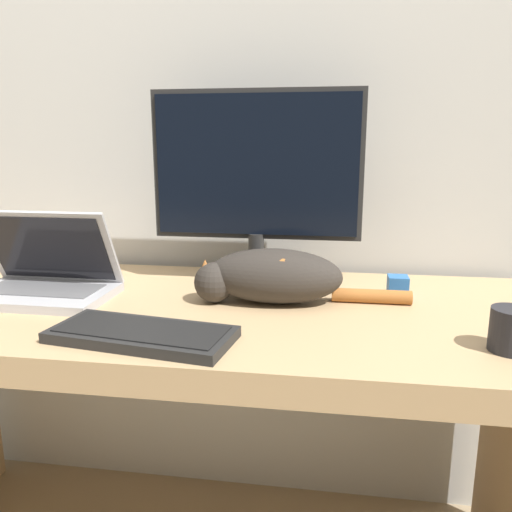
{
  "coord_description": "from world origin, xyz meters",
  "views": [
    {
      "loc": [
        0.31,
        -0.72,
        1.09
      ],
      "look_at": [
        0.16,
        0.3,
        0.86
      ],
      "focal_mm": 35.0,
      "sensor_mm": 36.0,
      "label": 1
    }
  ],
  "objects_px": {
    "monitor": "(256,183)",
    "coffee_mug": "(512,330)",
    "laptop": "(43,280)",
    "cat": "(271,276)",
    "external_keyboard": "(142,334)"
  },
  "relations": [
    {
      "from": "monitor",
      "to": "external_keyboard",
      "type": "distance_m",
      "value": 0.51
    },
    {
      "from": "laptop",
      "to": "external_keyboard",
      "type": "bearing_deg",
      "value": -33.15
    },
    {
      "from": "monitor",
      "to": "cat",
      "type": "bearing_deg",
      "value": -70.08
    },
    {
      "from": "external_keyboard",
      "to": "coffee_mug",
      "type": "xyz_separation_m",
      "value": [
        0.66,
        0.05,
        0.03
      ]
    },
    {
      "from": "laptop",
      "to": "cat",
      "type": "relative_size",
      "value": 0.67
    },
    {
      "from": "external_keyboard",
      "to": "cat",
      "type": "bearing_deg",
      "value": 59.94
    },
    {
      "from": "monitor",
      "to": "laptop",
      "type": "xyz_separation_m",
      "value": [
        -0.48,
        -0.19,
        -0.22
      ]
    },
    {
      "from": "monitor",
      "to": "coffee_mug",
      "type": "distance_m",
      "value": 0.66
    },
    {
      "from": "monitor",
      "to": "external_keyboard",
      "type": "relative_size",
      "value": 1.48
    },
    {
      "from": "laptop",
      "to": "coffee_mug",
      "type": "distance_m",
      "value": 1.0
    },
    {
      "from": "monitor",
      "to": "coffee_mug",
      "type": "bearing_deg",
      "value": -36.12
    },
    {
      "from": "laptop",
      "to": "cat",
      "type": "bearing_deg",
      "value": 4.98
    },
    {
      "from": "laptop",
      "to": "coffee_mug",
      "type": "bearing_deg",
      "value": -9.32
    },
    {
      "from": "laptop",
      "to": "external_keyboard",
      "type": "xyz_separation_m",
      "value": [
        0.33,
        -0.22,
        -0.03
      ]
    },
    {
      "from": "monitor",
      "to": "coffee_mug",
      "type": "xyz_separation_m",
      "value": [
        0.5,
        -0.37,
        -0.22
      ]
    }
  ]
}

